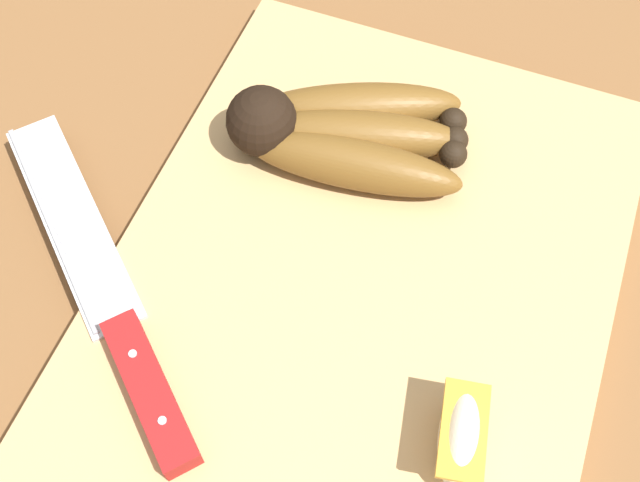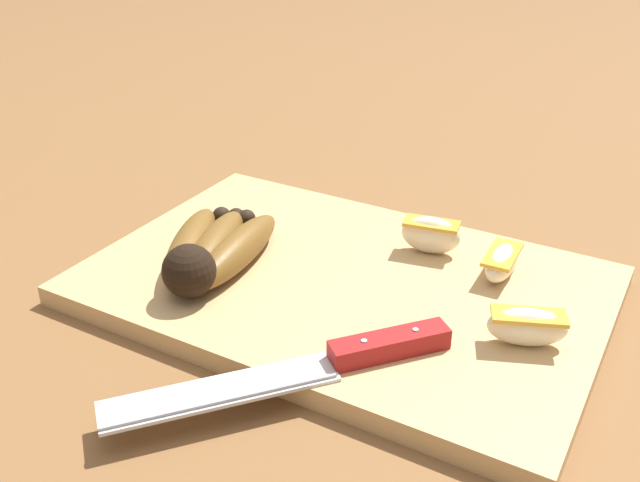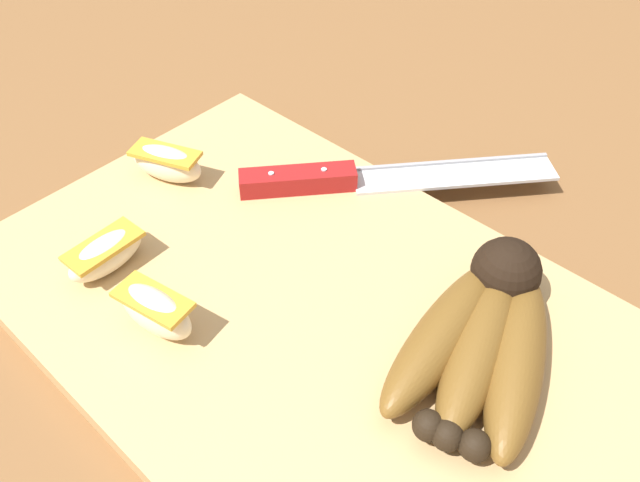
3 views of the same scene
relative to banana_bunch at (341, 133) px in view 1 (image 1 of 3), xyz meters
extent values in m
plane|color=brown|center=(-0.12, -0.06, -0.04)|extent=(6.00, 6.00, 0.00)
cube|color=tan|center=(-0.12, -0.05, -0.03)|extent=(0.48, 0.32, 0.02)
sphere|color=black|center=(-0.02, 0.05, 0.01)|extent=(0.05, 0.05, 0.05)
ellipsoid|color=brown|center=(-0.02, -0.02, 0.00)|extent=(0.05, 0.15, 0.03)
sphere|color=black|center=(0.01, -0.08, 0.00)|extent=(0.02, 0.02, 0.02)
ellipsoid|color=brown|center=(0.00, -0.01, 0.00)|extent=(0.08, 0.15, 0.03)
sphere|color=black|center=(0.02, -0.07, 0.00)|extent=(0.02, 0.02, 0.02)
ellipsoid|color=brown|center=(0.03, 0.00, 0.00)|extent=(0.09, 0.15, 0.03)
sphere|color=black|center=(0.04, -0.07, 0.00)|extent=(0.02, 0.02, 0.02)
cube|color=silver|center=(-0.12, 0.15, -0.02)|extent=(0.14, 0.16, 0.00)
cube|color=#99999E|center=(-0.13, 0.16, -0.01)|extent=(0.12, 0.14, 0.00)
cube|color=maroon|center=(-0.21, 0.04, -0.01)|extent=(0.08, 0.09, 0.02)
cylinder|color=#B2B2B7|center=(-0.22, 0.02, 0.00)|extent=(0.01, 0.01, 0.00)
cylinder|color=#B2B2B7|center=(-0.19, 0.06, 0.00)|extent=(0.01, 0.01, 0.00)
ellipsoid|color=#F4E5C1|center=(-0.17, -0.13, 0.00)|extent=(0.06, 0.03, 0.04)
cube|color=gold|center=(-0.17, -0.13, 0.01)|extent=(0.06, 0.03, 0.00)
camera|label=1|loc=(-0.30, -0.10, 0.42)|focal=42.37mm
camera|label=2|loc=(-0.39, 0.48, 0.34)|focal=40.56mm
camera|label=3|loc=(0.10, -0.26, 0.34)|focal=36.18mm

